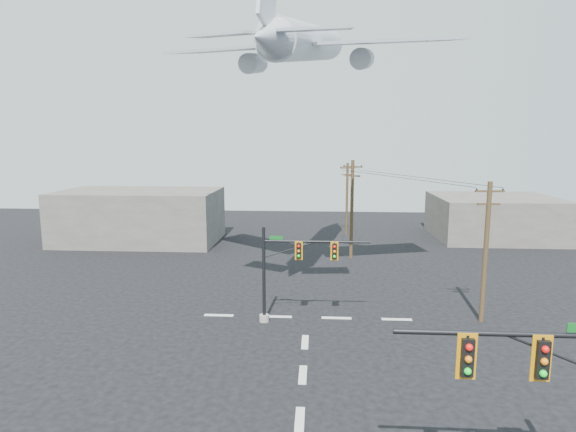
# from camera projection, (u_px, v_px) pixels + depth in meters

# --- Properties ---
(ground) EXTENTS (120.00, 120.00, 0.00)m
(ground) POSITION_uv_depth(u_px,v_px,m) (300.00, 420.00, 20.58)
(ground) COLOR black
(ground) RESTS_ON ground
(lane_markings) EXTENTS (14.00, 21.20, 0.01)m
(lane_markings) POSITION_uv_depth(u_px,v_px,m) (304.00, 363.00, 25.83)
(lane_markings) COLOR beige
(lane_markings) RESTS_ON ground
(signal_mast_near) EXTENTS (6.72, 0.81, 7.35)m
(signal_mast_near) POSITION_uv_depth(u_px,v_px,m) (561.00, 412.00, 14.20)
(signal_mast_near) COLOR gray
(signal_mast_near) RESTS_ON ground
(signal_mast_far) EXTENTS (7.12, 0.70, 6.33)m
(signal_mast_far) POSITION_uv_depth(u_px,v_px,m) (287.00, 271.00, 31.02)
(signal_mast_far) COLOR gray
(signal_mast_far) RESTS_ON ground
(utility_pole_a) EXTENTS (1.85, 0.31, 9.25)m
(utility_pole_a) POSITION_uv_depth(u_px,v_px,m) (486.00, 250.00, 30.92)
(utility_pole_a) COLOR #4A371F
(utility_pole_a) RESTS_ON ground
(utility_pole_b) EXTENTS (1.88, 0.91, 9.85)m
(utility_pole_b) POSITION_uv_depth(u_px,v_px,m) (352.00, 208.00, 47.63)
(utility_pole_b) COLOR #4A371F
(utility_pole_b) RESTS_ON ground
(utility_pole_c) EXTENTS (1.84, 0.31, 8.96)m
(utility_pole_c) POSITION_uv_depth(u_px,v_px,m) (347.00, 198.00, 59.48)
(utility_pole_c) COLOR #4A371F
(utility_pole_c) RESTS_ON ground
(power_lines) EXTENTS (9.21, 28.51, 0.17)m
(power_lines) POSITION_uv_depth(u_px,v_px,m) (380.00, 173.00, 44.34)
(power_lines) COLOR black
(airliner) EXTENTS (23.64, 25.23, 6.69)m
(airliner) POSITION_uv_depth(u_px,v_px,m) (307.00, 43.00, 37.00)
(airliner) COLOR #B6BCC3
(building_left) EXTENTS (18.00, 10.00, 6.00)m
(building_left) POSITION_uv_depth(u_px,v_px,m) (140.00, 216.00, 55.84)
(building_left) COLOR #68645B
(building_left) RESTS_ON ground
(building_right) EXTENTS (14.00, 12.00, 5.00)m
(building_right) POSITION_uv_depth(u_px,v_px,m) (494.00, 217.00, 58.21)
(building_right) COLOR #68645B
(building_right) RESTS_ON ground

